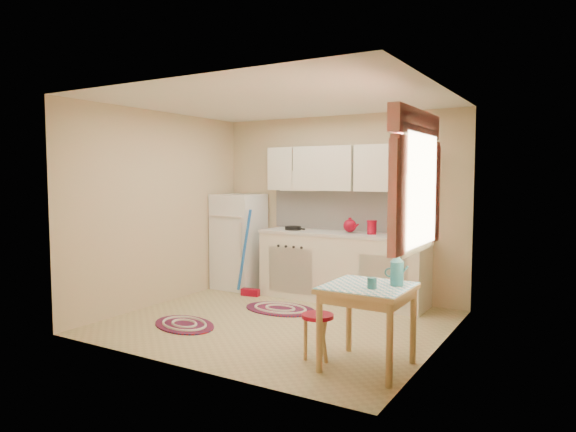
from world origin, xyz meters
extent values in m
plane|color=tan|center=(0.00, 0.00, 0.00)|extent=(3.60, 3.60, 0.00)
cube|color=silver|center=(0.00, 0.00, 2.50)|extent=(3.60, 3.20, 0.04)
cube|color=tan|center=(0.00, 1.60, 1.25)|extent=(3.60, 0.04, 2.50)
cube|color=tan|center=(0.00, -1.60, 1.25)|extent=(3.60, 0.04, 2.50)
cube|color=tan|center=(-1.80, 0.00, 1.25)|extent=(0.04, 3.20, 2.50)
cube|color=tan|center=(1.80, 0.00, 1.25)|extent=(0.04, 3.20, 2.50)
cube|color=white|center=(0.12, 1.59, 1.20)|extent=(2.25, 0.03, 0.55)
cube|color=silver|center=(0.12, 1.44, 1.77)|extent=(2.25, 0.33, 0.60)
cube|color=white|center=(1.78, -0.55, 1.55)|extent=(0.04, 0.85, 0.95)
cube|color=white|center=(-1.46, 1.25, 0.70)|extent=(0.65, 0.60, 1.40)
cube|color=silver|center=(0.20, 1.30, 0.44)|extent=(2.25, 0.60, 0.88)
cube|color=beige|center=(0.20, 1.30, 0.90)|extent=(2.27, 0.62, 0.04)
cylinder|color=black|center=(-0.53, 1.25, 0.94)|extent=(0.29, 0.29, 0.05)
cylinder|color=maroon|center=(0.61, 1.30, 1.00)|extent=(0.13, 0.13, 0.16)
cube|color=tan|center=(1.40, -0.79, 0.36)|extent=(0.72, 0.72, 0.72)
cylinder|color=maroon|center=(0.94, -0.83, 0.21)|extent=(0.31, 0.31, 0.42)
cylinder|color=#29717D|center=(1.47, -0.89, 0.77)|extent=(0.10, 0.10, 0.10)
camera|label=1|loc=(3.02, -4.89, 1.67)|focal=32.00mm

